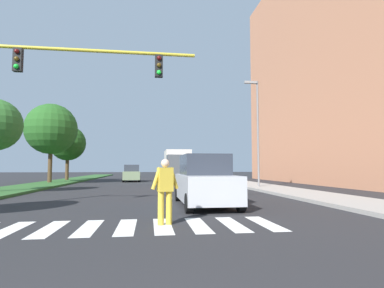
# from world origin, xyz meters

# --- Properties ---
(ground_plane) EXTENTS (140.00, 140.00, 0.00)m
(ground_plane) POSITION_xyz_m (0.00, 30.00, 0.00)
(ground_plane) COLOR #262628
(crosswalk) EXTENTS (7.65, 2.20, 0.01)m
(crosswalk) POSITION_xyz_m (0.00, 6.99, 0.00)
(crosswalk) COLOR silver
(crosswalk) RESTS_ON ground_plane
(median_strip) EXTENTS (3.38, 64.00, 0.15)m
(median_strip) POSITION_xyz_m (-7.87, 28.00, 0.07)
(median_strip) COLOR #2D5B28
(median_strip) RESTS_ON ground_plane
(tree_far) EXTENTS (4.56, 4.56, 7.08)m
(tree_far) POSITION_xyz_m (-8.25, 28.43, 4.93)
(tree_far) COLOR #4C3823
(tree_far) RESTS_ON median_strip
(tree_distant) EXTENTS (3.76, 3.76, 5.83)m
(tree_distant) POSITION_xyz_m (-8.16, 33.98, 4.08)
(tree_distant) COLOR #4C3823
(tree_distant) RESTS_ON median_strip
(sidewalk_right) EXTENTS (3.00, 64.00, 0.15)m
(sidewalk_right) POSITION_xyz_m (8.69, 28.00, 0.07)
(sidewalk_right) COLOR #9E9991
(sidewalk_right) RESTS_ON ground_plane
(traffic_light_gantry) EXTENTS (8.72, 0.30, 6.00)m
(traffic_light_gantry) POSITION_xyz_m (-3.93, 9.99, 4.35)
(traffic_light_gantry) COLOR gold
(traffic_light_gantry) RESTS_ON median_strip
(street_lamp_right) EXTENTS (1.02, 0.24, 7.50)m
(street_lamp_right) POSITION_xyz_m (8.09, 20.08, 4.59)
(street_lamp_right) COLOR slate
(street_lamp_right) RESTS_ON sidewalk_right
(pedestrian_performer) EXTENTS (0.74, 0.34, 1.69)m
(pedestrian_performer) POSITION_xyz_m (0.96, 7.14, 0.93)
(pedestrian_performer) COLOR gold
(pedestrian_performer) RESTS_ON ground_plane
(suv_crossing) EXTENTS (1.96, 4.60, 1.97)m
(suv_crossing) POSITION_xyz_m (2.69, 10.98, 0.93)
(suv_crossing) COLOR #B7B7BC
(suv_crossing) RESTS_ON ground_plane
(sedan_midblock) EXTENTS (1.90, 4.19, 1.75)m
(sedan_midblock) POSITION_xyz_m (-1.24, 32.26, 0.81)
(sedan_midblock) COLOR gray
(sedan_midblock) RESTS_ON ground_plane
(truck_box_delivery) EXTENTS (2.40, 6.20, 3.10)m
(truck_box_delivery) POSITION_xyz_m (3.23, 28.07, 1.63)
(truck_box_delivery) COLOR #474C51
(truck_box_delivery) RESTS_ON ground_plane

